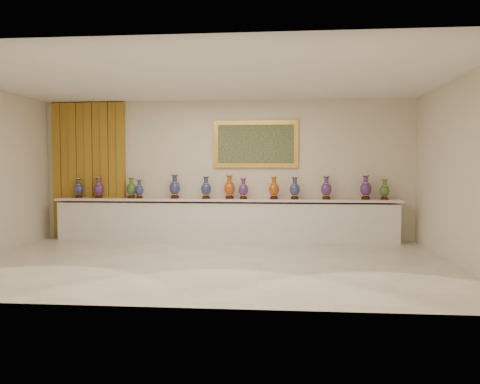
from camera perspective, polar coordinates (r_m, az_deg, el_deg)
The scene contains 17 objects.
ground at distance 7.80m, azimuth -3.86°, elevation -8.55°, with size 8.00×8.00×0.00m, color beige.
room at distance 10.63m, azimuth -14.96°, elevation 3.06°, with size 8.00×8.00×8.00m.
counter at distance 9.95m, azimuth -1.86°, elevation -3.48°, with size 7.28×0.48×0.90m.
vase_0 at distance 10.78m, azimuth -19.06°, elevation 0.35°, with size 0.24×0.24×0.43m.
vase_1 at distance 10.60m, azimuth -16.83°, elevation 0.39°, with size 0.21×0.21×0.45m.
vase_2 at distance 10.30m, azimuth -13.10°, elevation 0.37°, with size 0.25×0.25×0.45m.
vase_3 at distance 10.24m, azimuth -12.16°, elevation 0.24°, with size 0.22×0.22×0.40m.
vase_4 at distance 10.08m, azimuth -7.96°, elevation 0.52°, with size 0.30×0.30×0.51m.
vase_5 at distance 9.90m, azimuth -4.16°, elevation 0.41°, with size 0.23×0.23×0.47m.
vase_6 at distance 9.87m, azimuth -1.29°, elevation 0.47°, with size 0.24×0.24×0.50m.
vase_7 at distance 9.80m, azimuth 0.42°, elevation 0.29°, with size 0.26×0.26×0.44m.
vase_8 at distance 9.78m, azimuth 4.16°, elevation 0.37°, with size 0.23×0.23×0.47m.
vase_9 at distance 9.78m, azimuth 6.69°, elevation 0.34°, with size 0.24×0.24×0.47m.
vase_10 at distance 9.84m, azimuth 10.47°, elevation 0.38°, with size 0.28×0.28×0.49m.
vase_11 at distance 9.97m, azimuth 15.08°, elevation 0.41°, with size 0.27×0.27×0.51m.
vase_12 at distance 10.03m, azimuth 17.21°, elevation 0.20°, with size 0.26×0.26×0.43m.
label_card at distance 10.11m, azimuth -11.38°, elevation -0.79°, with size 0.10×0.06×0.00m, color white.
Camera 1 is at (1.18, -7.55, 1.56)m, focal length 35.00 mm.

